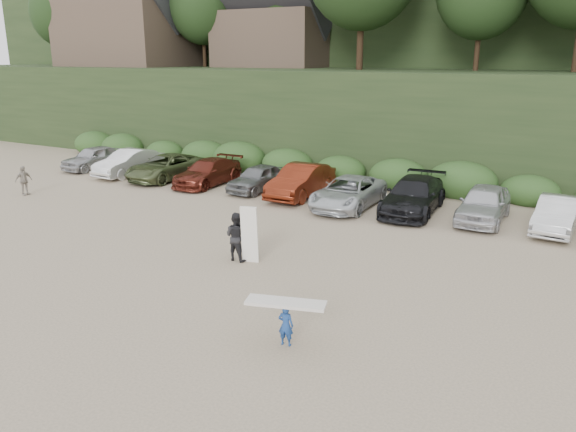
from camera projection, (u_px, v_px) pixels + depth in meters
The scene contains 6 objects.
ground at pixel (223, 273), 18.45m from camera, with size 120.00×120.00×0.00m, color tan.
hillside_backdrop at pixel (474, 0), 45.61m from camera, with size 90.00×41.50×28.00m.
parked_cars at pixel (389, 194), 25.78m from camera, with size 39.46×5.94×1.62m.
distant_walker at pixel (24, 180), 28.50m from camera, with size 0.88×0.37×1.51m, color gray.
child_surfer at pixel (286, 315), 13.64m from camera, with size 2.03×1.07×1.17m.
adult_surfer at pixel (238, 236), 19.35m from camera, with size 1.30×0.69×2.03m.
Camera 1 is at (10.26, -13.98, 6.90)m, focal length 35.00 mm.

